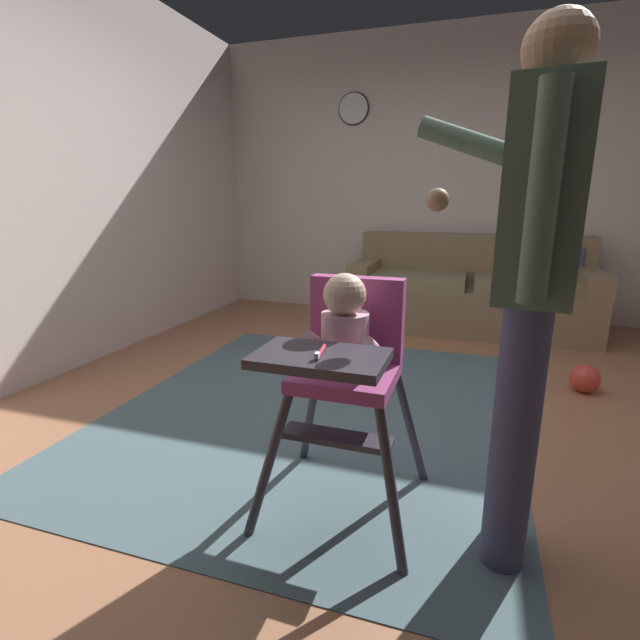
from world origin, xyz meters
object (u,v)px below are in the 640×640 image
object	(u,v)px
wall_clock	(354,109)
toy_ball_second	(352,383)
high_chair	(346,352)
adult_standing	(530,280)
couch	(470,293)
toy_ball	(585,378)

from	to	relation	value
wall_clock	toy_ball_second	bearing A→B (deg)	-75.31
high_chair	wall_clock	size ratio (longest dim) A/B	2.93
high_chair	adult_standing	xyz separation A→B (m)	(0.58, -0.06, 0.30)
couch	wall_clock	world-z (taller)	wall_clock
couch	high_chair	xyz separation A→B (m)	(-0.42, -2.95, 0.31)
high_chair	adult_standing	bearing A→B (deg)	84.69
high_chair	toy_ball	bearing A→B (deg)	144.62
couch	wall_clock	distance (m)	2.21
couch	wall_clock	bearing A→B (deg)	-110.57
wall_clock	adult_standing	bearing A→B (deg)	-67.65
couch	adult_standing	xyz separation A→B (m)	(0.16, -3.01, 0.61)
toy_ball_second	wall_clock	distance (m)	3.16
couch	high_chair	size ratio (longest dim) A/B	2.30
couch	adult_standing	world-z (taller)	adult_standing
high_chair	toy_ball_second	bearing A→B (deg)	-166.67
toy_ball	wall_clock	bearing A→B (deg)	136.94
adult_standing	toy_ball	xyz separation A→B (m)	(0.56, 1.62, -0.85)
toy_ball_second	wall_clock	world-z (taller)	wall_clock
adult_standing	toy_ball_second	size ratio (longest dim) A/B	9.73
toy_ball	toy_ball_second	bearing A→B (deg)	-159.63
couch	high_chair	world-z (taller)	high_chair
couch	adult_standing	distance (m)	3.08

